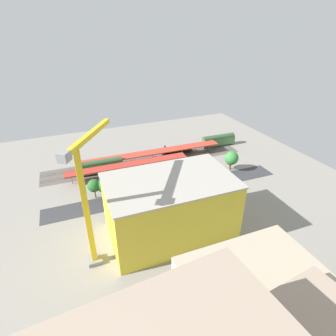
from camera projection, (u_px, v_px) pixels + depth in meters
name	position (u px, v px, depth m)	size (l,w,h in m)	color
ground_plane	(165.00, 185.00, 106.54)	(145.34, 145.34, 0.00)	gray
rail_bed	(147.00, 161.00, 124.61)	(90.84, 13.13, 0.01)	#5B544C
street_asphalt	(169.00, 190.00, 103.11)	(90.84, 9.00, 0.01)	#38383D
track_rails	(147.00, 161.00, 124.53)	(90.81, 9.32, 0.12)	#9E9EA8
platform_canopy_near	(128.00, 164.00, 112.74)	(51.04, 6.27, 4.49)	#B73328
platform_canopy_far	(153.00, 152.00, 123.12)	(65.23, 7.14, 4.51)	#C63D2D
locomotive	(177.00, 150.00, 131.56)	(15.60, 2.95, 4.84)	black
passenger_coach	(218.00, 140.00, 138.71)	(18.05, 3.69, 6.07)	black
freight_coach_far	(101.00, 166.00, 113.90)	(18.47, 3.50, 6.06)	black
parked_car_0	(213.00, 185.00, 105.42)	(4.60, 2.05, 1.64)	black
parked_car_1	(197.00, 187.00, 103.64)	(4.74, 1.76, 1.62)	black
parked_car_2	(180.00, 191.00, 101.07)	(4.49, 1.89, 1.84)	black
parked_car_3	(164.00, 195.00, 98.85)	(4.56, 1.87, 1.66)	black
construction_building	(170.00, 208.00, 78.44)	(35.02, 21.45, 18.13)	yellow
construction_roof_slab	(170.00, 180.00, 74.04)	(35.62, 22.05, 0.40)	#ADA89E
tower_crane	(87.00, 196.00, 64.41)	(14.28, 20.51, 34.27)	gray
box_truck_0	(190.00, 190.00, 100.70)	(9.88, 2.57, 3.24)	black
box_truck_1	(177.00, 195.00, 97.46)	(8.95, 2.71, 3.49)	black
street_tree_0	(94.00, 186.00, 96.39)	(4.68, 4.68, 7.50)	brown
street_tree_1	(231.00, 160.00, 116.16)	(4.60, 4.60, 6.68)	brown
street_tree_2	(232.00, 158.00, 114.36)	(5.73, 5.73, 8.75)	brown
street_tree_3	(104.00, 186.00, 97.18)	(5.30, 5.30, 7.44)	brown
traffic_light	(189.00, 183.00, 99.73)	(0.50, 0.36, 6.45)	#333333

